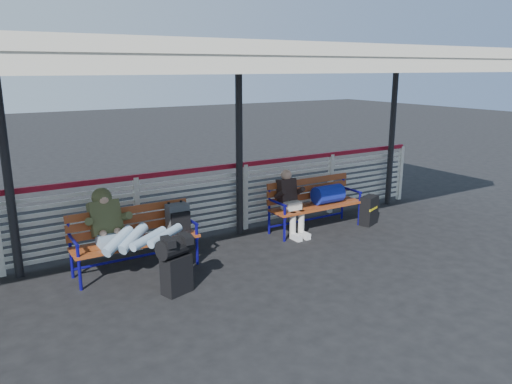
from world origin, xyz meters
TOP-DOWN VIEW (x-y plane):
  - ground at (0.00, 0.00)m, footprint 60.00×60.00m
  - fence at (0.00, 1.90)m, footprint 12.08×0.08m
  - canopy at (-0.00, 0.87)m, footprint 12.60×3.60m
  - luggage_stack at (-0.12, 0.08)m, footprint 0.52×0.39m
  - bench_left at (-0.13, 1.12)m, footprint 1.80×0.56m
  - bench_right at (3.19, 1.22)m, footprint 1.80×0.56m
  - traveler_man at (-0.47, 0.77)m, footprint 0.94×1.64m
  - companion_person at (2.52, 1.21)m, footprint 0.32×0.66m
  - suitcase_side at (4.12, 0.92)m, footprint 0.44×0.36m

SIDE VIEW (x-z plane):
  - ground at x=0.00m, z-range 0.00..0.00m
  - suitcase_side at x=4.12m, z-range 0.00..0.54m
  - luggage_stack at x=-0.12m, z-range 0.03..0.81m
  - bench_right at x=3.19m, z-range 0.13..1.05m
  - bench_left at x=-0.13m, z-range 0.13..1.05m
  - companion_person at x=2.52m, z-range 0.02..1.17m
  - fence at x=0.00m, z-range 0.04..1.28m
  - traveler_man at x=-0.47m, z-range 0.30..1.07m
  - canopy at x=0.00m, z-range 1.46..4.62m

